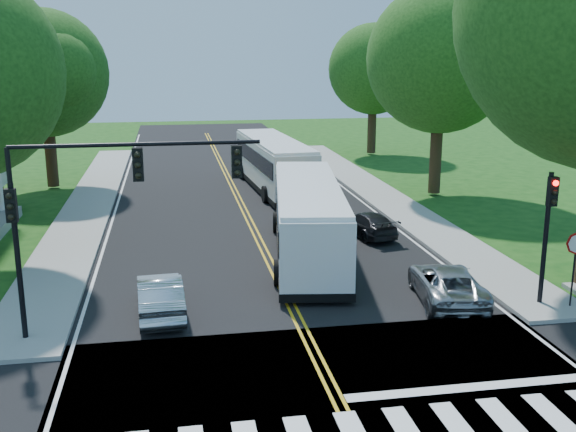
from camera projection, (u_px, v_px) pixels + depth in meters
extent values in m
cube|color=black|center=(254.00, 229.00, 32.19)|extent=(14.00, 96.00, 0.01)
cube|color=gold|center=(244.00, 210.00, 36.01)|extent=(0.36, 70.00, 0.01)
cube|color=silver|center=(114.00, 216.00, 34.86)|extent=(0.12, 70.00, 0.01)
cube|color=silver|center=(367.00, 205.00, 37.16)|extent=(0.12, 70.00, 0.01)
cube|color=silver|center=(471.00, 387.00, 17.09)|extent=(6.60, 0.40, 0.01)
cube|color=gray|center=(90.00, 203.00, 37.46)|extent=(2.60, 40.00, 0.15)
cube|color=gray|center=(377.00, 192.00, 40.26)|extent=(2.60, 40.00, 0.15)
cylinder|color=black|center=(51.00, 151.00, 41.24)|extent=(0.70, 0.70, 4.40)
sphere|color=#337221|center=(44.00, 73.00, 40.12)|extent=(7.60, 7.60, 7.60)
cylinder|color=black|center=(436.00, 151.00, 39.23)|extent=(0.70, 0.70, 5.00)
sphere|color=#337221|center=(441.00, 59.00, 37.98)|extent=(8.40, 8.40, 8.40)
cylinder|color=black|center=(372.00, 126.00, 54.77)|extent=(0.70, 0.70, 4.40)
sphere|color=#337221|center=(374.00, 69.00, 53.68)|extent=(7.20, 7.20, 7.20)
cylinder|color=black|center=(18.00, 262.00, 19.22)|extent=(0.16, 0.16, 4.60)
cube|color=black|center=(11.00, 205.00, 18.67)|extent=(0.30, 0.22, 0.95)
sphere|color=black|center=(9.00, 196.00, 18.46)|extent=(0.18, 0.18, 0.18)
cylinder|color=black|center=(137.00, 144.00, 19.02)|extent=(7.00, 0.12, 0.12)
cube|color=black|center=(138.00, 164.00, 19.01)|extent=(0.30, 0.22, 0.95)
cube|color=black|center=(237.00, 162.00, 19.48)|extent=(0.30, 0.22, 0.95)
cylinder|color=black|center=(545.00, 238.00, 22.01)|extent=(0.16, 0.16, 4.40)
cube|color=black|center=(553.00, 192.00, 21.49)|extent=(0.30, 0.22, 0.95)
sphere|color=#FF0A05|center=(556.00, 183.00, 21.28)|extent=(0.18, 0.18, 0.18)
cylinder|color=black|center=(573.00, 274.00, 21.94)|extent=(0.06, 0.06, 2.20)
cube|color=silver|center=(308.00, 220.00, 27.69)|extent=(4.21, 11.87, 2.71)
cube|color=black|center=(308.00, 209.00, 27.58)|extent=(4.16, 11.08, 0.94)
cube|color=black|center=(302.00, 184.00, 33.30)|extent=(2.40, 0.46, 1.58)
cube|color=orange|center=(302.00, 167.00, 33.09)|extent=(1.67, 0.35, 0.32)
cube|color=black|center=(308.00, 248.00, 27.98)|extent=(4.28, 11.98, 0.30)
cube|color=silver|center=(308.00, 187.00, 27.36)|extent=(4.11, 11.52, 0.22)
cylinder|color=black|center=(331.00, 222.00, 31.71)|extent=(0.45, 0.98, 0.95)
cylinder|color=black|center=(276.00, 222.00, 31.64)|extent=(0.45, 0.98, 0.95)
cylinder|color=black|center=(348.00, 272.00, 24.54)|extent=(0.45, 0.98, 0.95)
cylinder|color=black|center=(278.00, 272.00, 24.47)|extent=(0.45, 0.98, 0.95)
cube|color=silver|center=(274.00, 164.00, 41.15)|extent=(3.35, 11.92, 2.74)
cube|color=black|center=(274.00, 156.00, 41.03)|extent=(3.36, 11.10, 0.95)
cube|color=black|center=(255.00, 146.00, 46.66)|extent=(2.44, 0.27, 1.60)
cube|color=orange|center=(255.00, 133.00, 46.44)|extent=(1.70, 0.22, 0.32)
cube|color=black|center=(274.00, 184.00, 41.44)|extent=(3.41, 12.02, 0.30)
cube|color=silver|center=(274.00, 141.00, 40.81)|extent=(3.27, 11.56, 0.22)
cylinder|color=black|center=(280.00, 170.00, 45.37)|extent=(0.38, 0.98, 0.96)
cylinder|color=black|center=(242.00, 172.00, 44.77)|extent=(0.38, 0.98, 0.96)
cylinder|color=black|center=(310.00, 192.00, 38.32)|extent=(0.38, 0.98, 0.96)
cylinder|color=black|center=(266.00, 194.00, 37.71)|extent=(0.38, 0.98, 0.96)
imported|color=silver|center=(160.00, 295.00, 21.63)|extent=(1.62, 4.08, 1.32)
imported|color=#A5A8AC|center=(447.00, 283.00, 22.90)|extent=(2.72, 4.72, 1.24)
imported|color=black|center=(367.00, 224.00, 30.96)|extent=(2.26, 4.06, 1.11)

